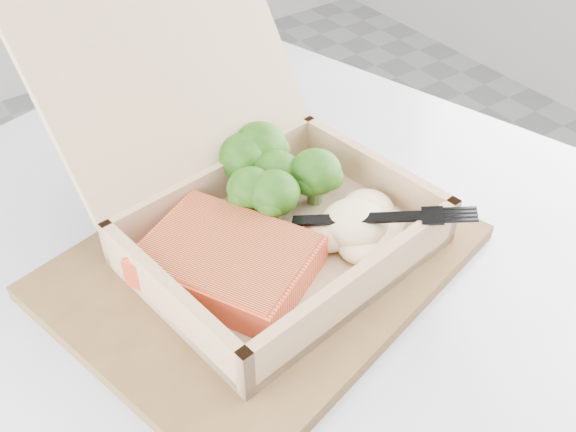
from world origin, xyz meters
TOP-DOWN VIEW (x-y plane):
  - cafe_table at (0.31, 0.18)m, footprint 0.99×0.99m
  - serving_tray at (0.35, 0.20)m, footprint 0.39×0.34m
  - takeout_container at (0.36, 0.24)m, footprint 0.28×0.33m
  - salmon_fillet at (0.31, 0.19)m, footprint 0.15×0.17m
  - broccoli_pile at (0.40, 0.25)m, footprint 0.13×0.13m
  - mashed_potatoes at (0.42, 0.16)m, footprint 0.10×0.08m
  - plastic_fork at (0.40, 0.17)m, footprint 0.13×0.12m
  - receipt at (0.33, 0.37)m, footprint 0.09×0.15m

SIDE VIEW (x-z plane):
  - cafe_table at x=0.31m, z-range 0.18..0.91m
  - receipt at x=0.33m, z-range 0.73..0.73m
  - serving_tray at x=0.35m, z-range 0.73..0.75m
  - salmon_fillet at x=0.31m, z-range 0.76..0.78m
  - mashed_potatoes at x=0.42m, z-range 0.76..0.79m
  - broccoli_pile at x=0.40m, z-range 0.76..0.80m
  - plastic_fork at x=0.40m, z-range 0.78..0.79m
  - takeout_container at x=0.36m, z-range 0.69..0.90m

